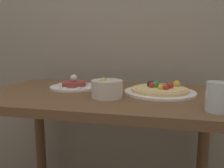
# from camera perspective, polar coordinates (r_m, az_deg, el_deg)

# --- Properties ---
(dining_table) EXTENTS (1.13, 0.63, 0.77)m
(dining_table) POSITION_cam_1_polar(r_m,az_deg,el_deg) (1.05, -2.19, -9.27)
(dining_table) COLOR brown
(dining_table) RESTS_ON ground_plane
(pizza_plate) EXTENTS (0.32, 0.32, 0.06)m
(pizza_plate) POSITION_cam_1_polar(r_m,az_deg,el_deg) (1.02, 12.39, -1.55)
(pizza_plate) COLOR white
(pizza_plate) RESTS_ON dining_table
(tartare_plate) EXTENTS (0.24, 0.24, 0.07)m
(tartare_plate) POSITION_cam_1_polar(r_m,az_deg,el_deg) (1.15, -9.90, -0.34)
(tartare_plate) COLOR white
(tartare_plate) RESTS_ON dining_table
(small_bowl) EXTENTS (0.13, 0.13, 0.09)m
(small_bowl) POSITION_cam_1_polar(r_m,az_deg,el_deg) (0.91, -1.41, -1.13)
(small_bowl) COLOR silver
(small_bowl) RESTS_ON dining_table
(drinking_glass) EXTENTS (0.08, 0.08, 0.10)m
(drinking_glass) POSITION_cam_1_polar(r_m,az_deg,el_deg) (0.79, 26.03, -3.05)
(drinking_glass) COLOR silver
(drinking_glass) RESTS_ON dining_table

